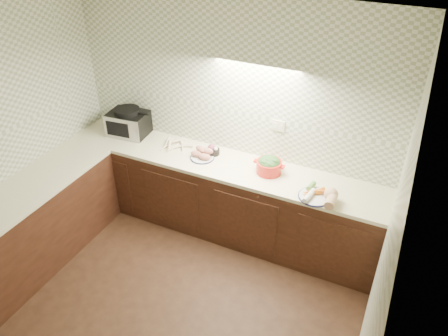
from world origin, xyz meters
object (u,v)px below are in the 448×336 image
at_px(dutch_oven, 269,165).
at_px(veg_plate, 323,194).
at_px(onion_bowl, 213,150).
at_px(sweet_potato_plate, 203,154).
at_px(toaster_oven, 128,122).
at_px(parsnip_pile, 172,144).

xyz_separation_m(dutch_oven, veg_plate, (0.62, -0.21, -0.04)).
bearing_deg(onion_bowl, dutch_oven, -6.63).
bearing_deg(veg_plate, dutch_oven, 161.15).
height_order(sweet_potato_plate, veg_plate, veg_plate).
height_order(toaster_oven, dutch_oven, toaster_oven).
relative_size(sweet_potato_plate, veg_plate, 0.67).
bearing_deg(onion_bowl, parsnip_pile, -175.36).
xyz_separation_m(parsnip_pile, sweet_potato_plate, (0.43, -0.08, 0.02)).
height_order(parsnip_pile, onion_bowl, onion_bowl).
bearing_deg(dutch_oven, veg_plate, -20.44).
distance_m(toaster_oven, sweet_potato_plate, 1.05).
relative_size(parsnip_pile, sweet_potato_plate, 1.34).
bearing_deg(dutch_oven, toaster_oven, 176.12).
xyz_separation_m(sweet_potato_plate, dutch_oven, (0.75, 0.04, 0.04)).
bearing_deg(veg_plate, parsnip_pile, 172.04).
relative_size(toaster_oven, veg_plate, 1.22).
bearing_deg(veg_plate, toaster_oven, 173.30).
height_order(toaster_oven, parsnip_pile, toaster_oven).
relative_size(parsnip_pile, dutch_oven, 1.08).
bearing_deg(dutch_oven, parsnip_pile, 176.46).
distance_m(parsnip_pile, veg_plate, 1.81).
xyz_separation_m(onion_bowl, dutch_oven, (0.69, -0.08, 0.05)).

